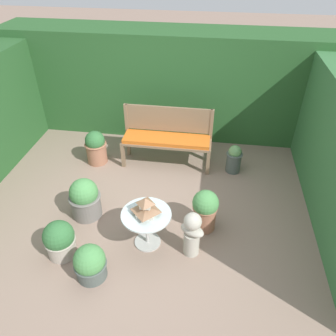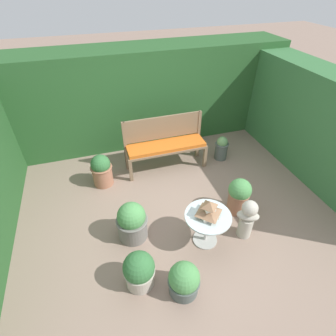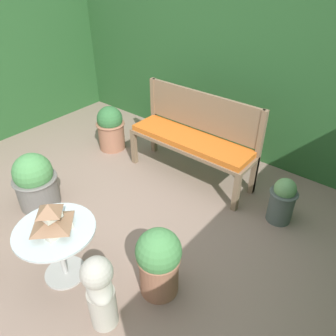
# 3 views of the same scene
# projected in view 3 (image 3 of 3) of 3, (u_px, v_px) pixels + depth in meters

# --- Properties ---
(ground) EXTENTS (30.00, 30.00, 0.00)m
(ground) POSITION_uv_depth(u_px,v_px,m) (104.00, 223.00, 3.39)
(ground) COLOR gray
(foliage_hedge_back) EXTENTS (6.40, 1.00, 2.00)m
(foliage_hedge_back) POSITION_uv_depth(u_px,v_px,m) (239.00, 67.00, 4.51)
(foliage_hedge_back) COLOR #285628
(foliage_hedge_back) RESTS_ON ground
(garden_bench) EXTENTS (1.55, 0.45, 0.55)m
(garden_bench) POSITION_uv_depth(u_px,v_px,m) (191.00, 143.00, 3.83)
(garden_bench) COLOR #7F664C
(garden_bench) RESTS_ON ground
(bench_backrest) EXTENTS (1.55, 0.06, 1.03)m
(bench_backrest) POSITION_uv_depth(u_px,v_px,m) (202.00, 116.00, 3.81)
(bench_backrest) COLOR #7F664C
(bench_backrest) RESTS_ON ground
(patio_table) EXTENTS (0.65, 0.65, 0.53)m
(patio_table) POSITION_uv_depth(u_px,v_px,m) (57.00, 240.00, 2.64)
(patio_table) COLOR #B7B7B2
(patio_table) RESTS_ON ground
(pagoda_birdhouse) EXTENTS (0.30, 0.30, 0.26)m
(pagoda_birdhouse) POSITION_uv_depth(u_px,v_px,m) (51.00, 219.00, 2.52)
(pagoda_birdhouse) COLOR silver
(pagoda_birdhouse) RESTS_ON patio_table
(garden_bust) EXTENTS (0.37, 0.31, 0.68)m
(garden_bust) POSITION_uv_depth(u_px,v_px,m) (100.00, 291.00, 2.31)
(garden_bust) COLOR #B7B2A3
(garden_bust) RESTS_ON ground
(potted_plant_table_far) EXTENTS (0.39, 0.39, 0.62)m
(potted_plant_table_far) POSITION_uv_depth(u_px,v_px,m) (111.00, 128.00, 4.50)
(potted_plant_table_far) COLOR #9E664C
(potted_plant_table_far) RESTS_ON ground
(potted_plant_table_near) EXTENTS (0.28, 0.28, 0.51)m
(potted_plant_table_near) POSITION_uv_depth(u_px,v_px,m) (282.00, 200.00, 3.30)
(potted_plant_table_near) COLOR #4C5651
(potted_plant_table_near) RESTS_ON ground
(potted_plant_patio_mid) EXTENTS (0.47, 0.47, 0.63)m
(potted_plant_patio_mid) POSITION_uv_depth(u_px,v_px,m) (35.00, 181.00, 3.48)
(potted_plant_patio_mid) COLOR slate
(potted_plant_patio_mid) RESTS_ON ground
(potted_plant_hedge_corner) EXTENTS (0.36, 0.36, 0.64)m
(potted_plant_hedge_corner) POSITION_uv_depth(u_px,v_px,m) (159.00, 261.00, 2.56)
(potted_plant_hedge_corner) COLOR #9E664C
(potted_plant_hedge_corner) RESTS_ON ground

